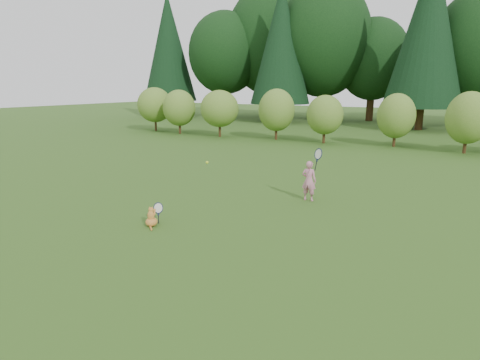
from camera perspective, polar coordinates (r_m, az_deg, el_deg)
The scene contains 6 objects.
ground at distance 9.38m, azimuth -3.51°, elevation -5.00°, with size 100.00×100.00×0.00m, color #2D4F16.
shrub_row at distance 21.06m, azimuth 16.51°, elevation 8.57°, with size 28.00×3.00×2.80m, color #4D7825, non-canonical shape.
woodland_backdrop at distance 31.15m, azimuth 22.01°, elevation 20.82°, with size 48.00×10.00×15.00m, color black, non-canonical shape.
child at distance 10.55m, azimuth 9.82°, elevation 0.01°, with size 0.60×0.38×1.58m.
cat at distance 8.82m, azimuth -12.48°, elevation -5.00°, with size 0.43×0.65×0.58m.
tennis_ball at distance 10.55m, azimuth -4.70°, elevation 2.51°, with size 0.07×0.07×0.07m.
Camera 1 is at (4.94, -7.42, 2.94)m, focal length 30.00 mm.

